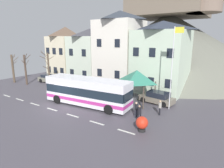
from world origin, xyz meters
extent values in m
cube|color=#4D4851|center=(0.00, 0.00, -0.03)|extent=(40.00, 60.00, 0.06)
cube|color=silver|center=(-9.00, -1.08, 0.00)|extent=(1.60, 0.20, 0.01)
cube|color=silver|center=(-6.00, -1.08, 0.00)|extent=(1.60, 0.20, 0.01)
cube|color=silver|center=(-3.00, -1.08, 0.00)|extent=(1.60, 0.20, 0.01)
cube|color=silver|center=(0.00, -1.08, 0.00)|extent=(1.60, 0.20, 0.01)
cube|color=silver|center=(3.00, -1.08, 0.00)|extent=(1.60, 0.20, 0.01)
cube|color=silver|center=(6.00, -1.08, 0.00)|extent=(1.60, 0.20, 0.01)
cube|color=silver|center=(9.00, -1.08, 0.00)|extent=(1.60, 0.20, 0.01)
cube|color=beige|center=(-11.14, 11.86, 3.86)|extent=(5.04, 5.73, 7.71)
pyramid|color=brown|center=(-11.14, 11.86, 8.56)|extent=(5.04, 5.73, 1.70)
cube|color=black|center=(-12.82, 8.97, 1.84)|extent=(0.80, 0.06, 1.10)
cube|color=black|center=(-11.14, 8.97, 1.84)|extent=(0.80, 0.06, 1.10)
cube|color=black|center=(-9.46, 8.97, 1.84)|extent=(0.80, 0.06, 1.10)
cube|color=black|center=(-12.82, 8.97, 5.20)|extent=(0.80, 0.06, 1.10)
cube|color=black|center=(-11.14, 8.97, 5.20)|extent=(0.80, 0.06, 1.10)
cube|color=black|center=(-9.46, 8.97, 5.20)|extent=(0.80, 0.06, 1.10)
cube|color=beige|center=(-5.67, 12.27, 3.84)|extent=(5.50, 6.54, 7.67)
pyramid|color=#414148|center=(-5.67, 12.27, 8.32)|extent=(5.50, 6.54, 1.31)
cube|color=black|center=(-7.05, 8.97, 1.83)|extent=(0.80, 0.06, 1.10)
cube|color=black|center=(-4.30, 8.97, 1.83)|extent=(0.80, 0.06, 1.10)
cube|color=black|center=(-7.05, 8.97, 5.17)|extent=(0.80, 0.06, 1.10)
cube|color=black|center=(-4.30, 8.97, 5.17)|extent=(0.80, 0.06, 1.10)
cube|color=silver|center=(0.26, 12.13, 4.98)|extent=(6.18, 6.25, 9.96)
pyramid|color=#323842|center=(0.26, 12.13, 10.66)|extent=(6.18, 6.25, 1.41)
cube|color=black|center=(-1.28, 8.97, 2.38)|extent=(0.80, 0.06, 1.10)
cube|color=black|center=(1.81, 8.97, 2.38)|extent=(0.80, 0.06, 1.10)
cube|color=black|center=(-1.28, 8.97, 6.71)|extent=(0.80, 0.06, 1.10)
cube|color=black|center=(1.81, 8.97, 6.71)|extent=(0.80, 0.06, 1.10)
cube|color=beige|center=(6.87, 12.26, 4.20)|extent=(6.65, 6.52, 8.39)
pyramid|color=#2D3441|center=(6.87, 12.26, 9.01)|extent=(6.65, 6.52, 1.24)
cube|color=black|center=(4.65, 8.97, 2.01)|extent=(0.80, 0.06, 1.10)
cube|color=black|center=(6.87, 8.97, 2.01)|extent=(0.80, 0.06, 1.10)
cube|color=black|center=(9.08, 8.97, 2.01)|extent=(0.80, 0.06, 1.10)
cube|color=black|center=(4.65, 8.97, 5.66)|extent=(0.80, 0.06, 1.10)
cube|color=black|center=(6.87, 8.97, 5.66)|extent=(0.80, 0.06, 1.10)
cube|color=black|center=(9.08, 8.97, 5.66)|extent=(0.80, 0.06, 1.10)
cone|color=slate|center=(1.88, 30.37, 6.45)|extent=(43.62, 43.62, 12.90)
cube|color=#746556|center=(1.88, 30.37, 15.04)|extent=(14.86, 14.86, 6.35)
cube|color=white|center=(2.25, 2.04, 0.79)|extent=(10.17, 3.33, 1.07)
cube|color=#BF338C|center=(2.25, 2.04, 0.84)|extent=(10.19, 3.35, 0.36)
cube|color=#19232D|center=(2.25, 2.04, 1.77)|extent=(10.07, 3.28, 0.90)
cube|color=white|center=(2.25, 2.04, 2.64)|extent=(10.17, 3.33, 0.84)
cube|color=#19232D|center=(7.25, 2.48, 1.77)|extent=(0.24, 2.06, 0.87)
cylinder|color=black|center=(5.54, 3.51, 0.50)|extent=(1.02, 0.37, 1.00)
cylinder|color=black|center=(5.74, 1.17, 0.50)|extent=(1.02, 0.37, 1.00)
cylinder|color=black|center=(-1.23, 2.91, 0.50)|extent=(1.02, 0.37, 1.00)
cylinder|color=black|center=(-1.03, 0.57, 0.50)|extent=(1.02, 0.37, 1.00)
cylinder|color=#473D33|center=(4.68, 7.66, 1.20)|extent=(0.14, 0.14, 2.40)
cylinder|color=#473D33|center=(7.98, 7.66, 1.20)|extent=(0.14, 0.14, 2.40)
cylinder|color=#473D33|center=(4.68, 4.36, 1.20)|extent=(0.14, 0.14, 2.40)
cylinder|color=#473D33|center=(7.98, 4.36, 1.20)|extent=(0.14, 0.14, 2.40)
pyramid|color=#307B64|center=(6.33, 6.01, 3.11)|extent=(3.60, 3.60, 1.42)
cube|color=black|center=(-5.66, 7.29, 0.46)|extent=(4.10, 2.12, 0.55)
cube|color=#1E232D|center=(-5.86, 7.30, 0.98)|extent=(2.50, 1.78, 0.49)
cylinder|color=black|center=(-4.28, 8.04, 0.32)|extent=(0.65, 0.25, 0.64)
cylinder|color=black|center=(-4.42, 6.32, 0.32)|extent=(0.65, 0.25, 0.64)
cylinder|color=black|center=(-6.89, 8.25, 0.32)|extent=(0.65, 0.25, 0.64)
cylinder|color=black|center=(-7.03, 6.53, 0.32)|extent=(0.65, 0.25, 0.64)
cube|color=#756C5D|center=(8.44, 7.06, 0.48)|extent=(4.16, 2.24, 0.60)
cube|color=#1E232D|center=(8.63, 7.03, 1.08)|extent=(2.56, 1.82, 0.60)
cylinder|color=black|center=(7.03, 6.43, 0.32)|extent=(0.66, 0.29, 0.64)
cylinder|color=black|center=(7.25, 8.04, 0.32)|extent=(0.66, 0.29, 0.64)
cylinder|color=black|center=(9.62, 6.07, 0.32)|extent=(0.66, 0.29, 0.64)
cylinder|color=black|center=(9.84, 7.68, 0.32)|extent=(0.66, 0.29, 0.64)
cube|color=slate|center=(-10.55, 7.30, 0.52)|extent=(4.47, 2.08, 0.69)
cube|color=#1E232D|center=(-10.76, 7.28, 1.10)|extent=(2.72, 1.72, 0.46)
cylinder|color=black|center=(-9.19, 8.23, 0.32)|extent=(0.65, 0.25, 0.64)
cylinder|color=black|center=(-9.05, 6.60, 0.32)|extent=(0.65, 0.25, 0.64)
cylinder|color=black|center=(-12.04, 7.99, 0.32)|extent=(0.65, 0.25, 0.64)
cylinder|color=black|center=(-11.90, 6.36, 0.32)|extent=(0.65, 0.25, 0.64)
cylinder|color=#2D2D38|center=(8.33, 2.11, 0.38)|extent=(0.17, 0.17, 0.76)
cylinder|color=#2D2D38|center=(8.30, 1.91, 0.38)|extent=(0.17, 0.17, 0.76)
cylinder|color=black|center=(8.32, 2.01, 1.00)|extent=(0.29, 0.29, 0.59)
sphere|color=#D1AD89|center=(8.32, 2.01, 1.40)|extent=(0.22, 0.22, 0.22)
cylinder|color=black|center=(5.84, 4.26, 0.36)|extent=(0.16, 0.16, 0.71)
cylinder|color=black|center=(5.67, 4.16, 0.36)|extent=(0.16, 0.16, 0.71)
cylinder|color=#512323|center=(5.76, 4.21, 0.96)|extent=(0.32, 0.32, 0.59)
sphere|color=#9E7A60|center=(5.76, 4.21, 1.36)|extent=(0.21, 0.21, 0.21)
cylinder|color=black|center=(9.96, 3.91, 0.38)|extent=(0.14, 0.14, 0.75)
cylinder|color=black|center=(10.02, 3.73, 0.38)|extent=(0.14, 0.14, 0.75)
cylinder|color=gray|center=(9.99, 3.82, 0.99)|extent=(0.31, 0.31, 0.58)
sphere|color=tan|center=(9.99, 3.82, 1.38)|extent=(0.21, 0.21, 0.21)
cylinder|color=black|center=(9.13, 1.26, 0.39)|extent=(0.14, 0.14, 0.79)
cylinder|color=black|center=(8.92, 1.19, 0.39)|extent=(0.14, 0.14, 0.79)
cylinder|color=black|center=(9.03, 1.23, 1.05)|extent=(0.35, 0.35, 0.63)
sphere|color=#9E7A60|center=(9.03, 1.23, 1.47)|extent=(0.21, 0.21, 0.21)
cube|color=#473828|center=(8.15, 7.61, 0.45)|extent=(1.65, 0.45, 0.08)
cube|color=#473828|center=(8.15, 7.84, 0.67)|extent=(1.65, 0.06, 0.40)
cube|color=#2D2D33|center=(7.40, 7.61, 0.23)|extent=(0.08, 0.36, 0.45)
cube|color=#2D2D33|center=(8.89, 7.61, 0.23)|extent=(0.08, 0.36, 0.45)
cylinder|color=silver|center=(10.25, 5.96, 4.23)|extent=(0.10, 0.10, 8.46)
cube|color=yellow|center=(10.70, 5.96, 8.11)|extent=(0.90, 0.03, 0.56)
cylinder|color=black|center=(9.99, -0.29, 0.12)|extent=(0.60, 0.60, 0.25)
sphere|color=red|center=(9.99, -0.29, 0.75)|extent=(1.00, 1.00, 1.00)
cylinder|color=#47382D|center=(-12.58, 4.17, 2.41)|extent=(0.30, 0.30, 4.83)
cylinder|color=#47382D|center=(-12.07, 3.98, 4.18)|extent=(1.07, 0.45, 0.61)
cylinder|color=#47382D|center=(-13.13, 4.55, 4.29)|extent=(1.19, 0.86, 0.89)
cylinder|color=#47382D|center=(-12.26, 3.95, 3.69)|extent=(0.72, 0.54, 0.49)
cylinder|color=#47382D|center=(-12.71, 4.83, 4.34)|extent=(0.35, 1.37, 0.84)
cylinder|color=#47382D|center=(-12.44, 4.45, 3.48)|extent=(0.36, 0.64, 1.04)
cylinder|color=#47382D|center=(-12.85, 4.10, 3.63)|extent=(0.65, 0.26, 0.66)
cylinder|color=#47382D|center=(-12.26, 4.23, 4.60)|extent=(0.71, 0.22, 0.88)
cylinder|color=brown|center=(-7.55, 4.77, 2.65)|extent=(0.26, 0.26, 5.30)
cylinder|color=brown|center=(-7.93, 4.36, 4.57)|extent=(0.85, 0.91, 0.65)
cylinder|color=brown|center=(-7.93, 4.50, 4.98)|extent=(0.83, 0.63, 1.29)
cylinder|color=brown|center=(-7.27, 5.06, 4.52)|extent=(0.64, 0.66, 0.51)
cylinder|color=brown|center=(-7.47, 4.16, 5.12)|extent=(0.24, 1.28, 0.77)
cylinder|color=brown|center=(-8.12, 4.96, 3.71)|extent=(1.20, 0.45, 0.87)
cylinder|color=brown|center=(-7.54, 4.30, 3.17)|extent=(0.09, 0.99, 0.56)
cylinder|color=brown|center=(-15.70, 3.86, 2.36)|extent=(0.33, 0.33, 4.73)
cylinder|color=brown|center=(-15.57, 4.09, 4.43)|extent=(0.36, 0.55, 0.67)
cylinder|color=brown|center=(-15.40, 4.28, 3.88)|extent=(0.68, 0.92, 0.95)
cylinder|color=brown|center=(-15.95, 3.94, 3.83)|extent=(0.57, 0.25, 0.76)
cylinder|color=brown|center=(-15.41, 4.11, 3.34)|extent=(0.65, 0.59, 0.78)
cylinder|color=brown|center=(-15.59, 4.10, 4.16)|extent=(0.29, 0.54, 0.80)
cylinder|color=brown|center=(-15.30, 3.77, 3.23)|extent=(0.85, 0.27, 0.70)
camera|label=1|loc=(15.81, -13.39, 7.29)|focal=30.59mm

